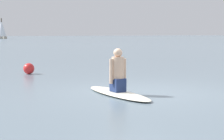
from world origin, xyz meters
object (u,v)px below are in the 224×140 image
(surfboard, at_px, (118,93))
(person_paddler, at_px, (118,72))
(buoy_marker, at_px, (29,69))
(sailboat_far_right, at_px, (2,29))

(surfboard, height_order, person_paddler, person_paddler)
(buoy_marker, bearing_deg, person_paddler, 1.70)
(person_paddler, xyz_separation_m, sailboat_far_right, (-96.92, 25.34, 2.05))
(surfboard, xyz_separation_m, sailboat_far_right, (-96.92, 25.34, 2.57))
(surfboard, distance_m, sailboat_far_right, 100.21)
(person_paddler, bearing_deg, sailboat_far_right, 168.60)
(surfboard, xyz_separation_m, person_paddler, (0.00, 0.00, 0.51))
(buoy_marker, bearing_deg, sailboat_far_right, 164.38)
(surfboard, height_order, sailboat_far_right, sailboat_far_right)
(surfboard, relative_size, sailboat_far_right, 0.48)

